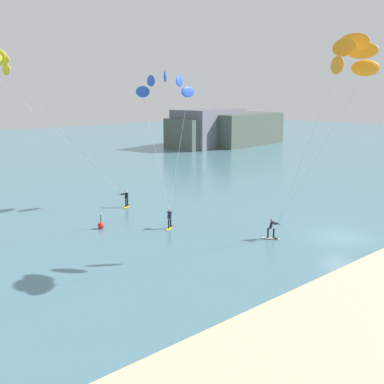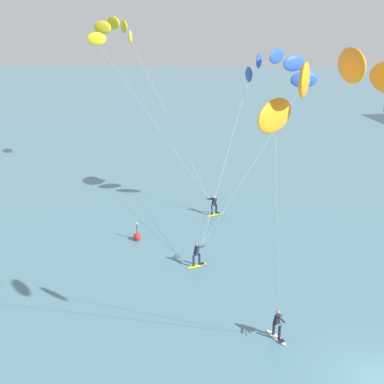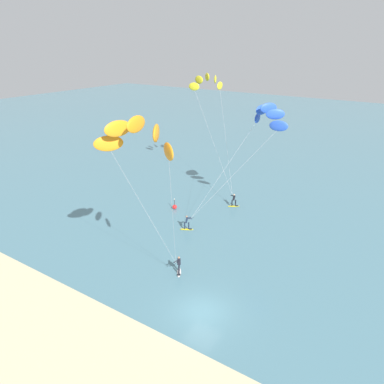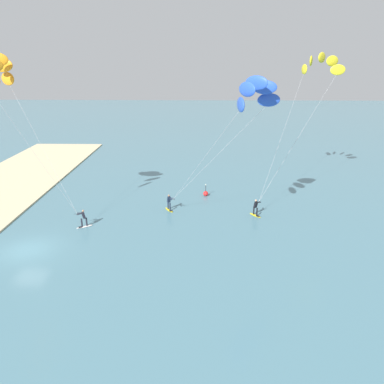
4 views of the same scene
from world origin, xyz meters
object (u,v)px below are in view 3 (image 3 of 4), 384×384
object	(u,v)px
kitesurfer_far_out	(265,119)
marker_buoy	(175,207)
kitesurfer_mid_water	(208,86)
kitesurfer_nearshore	(139,142)

from	to	relation	value
kitesurfer_far_out	marker_buoy	world-z (taller)	kitesurfer_far_out
kitesurfer_mid_water	kitesurfer_far_out	distance (m)	15.19
kitesurfer_mid_water	marker_buoy	world-z (taller)	kitesurfer_mid_water
kitesurfer_mid_water	kitesurfer_far_out	bearing A→B (deg)	-34.40
marker_buoy	kitesurfer_mid_water	bearing A→B (deg)	103.16
kitesurfer_nearshore	kitesurfer_far_out	xyz separation A→B (m)	(0.17, 19.77, -1.61)
kitesurfer_far_out	marker_buoy	size ratio (longest dim) A/B	9.63
kitesurfer_nearshore	marker_buoy	xyz separation A→B (m)	(-9.48, 16.38, -12.88)
kitesurfer_nearshore	marker_buoy	bearing A→B (deg)	120.06
kitesurfer_far_out	marker_buoy	distance (m)	15.22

